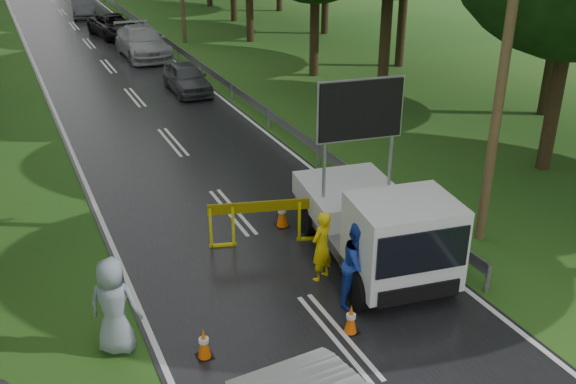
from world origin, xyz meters
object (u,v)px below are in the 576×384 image
queue_car_second (142,42)px  queue_car_fourth (83,6)px  officer (322,246)px  work_truck (378,224)px  queue_car_third (115,26)px  queue_car_first (187,78)px  civilian (359,264)px  barrier (266,212)px

queue_car_second → queue_car_fourth: size_ratio=1.24×
officer → queue_car_fourth: officer is taller
officer → queue_car_second: (1.48, 23.41, -0.06)m
work_truck → queue_car_third: work_truck is taller
queue_car_first → queue_car_third: 13.54m
civilian → queue_car_first: (1.38, 17.03, -0.31)m
queue_car_first → civilian: bearing=-93.7°
queue_car_third → queue_car_fourth: queue_car_fourth is taller
civilian → queue_car_second: 24.59m
queue_car_second → queue_car_fourth: (-0.96, 14.03, -0.06)m
queue_car_third → queue_car_first: bearing=-96.0°
work_truck → queue_car_fourth: (-0.90, 37.48, -0.40)m
work_truck → queue_car_fourth: bearing=99.6°
queue_car_first → queue_car_fourth: bearing=93.9°
queue_car_first → officer: bearing=-95.0°
officer → queue_car_second: 23.46m
work_truck → queue_car_third: (-0.23, 29.45, -0.45)m
civilian → queue_car_fourth: 38.59m
queue_car_second → queue_car_third: 6.01m
civilian → queue_car_fourth: civilian is taller
queue_car_first → work_truck: bearing=-89.9°
officer → queue_car_first: 15.97m
queue_car_second → queue_car_third: bearing=92.5°
work_truck → queue_car_fourth: 37.49m
work_truck → civilian: bearing=-127.8°
barrier → queue_car_second: bearing=100.7°
queue_car_fourth → barrier: bearing=-85.8°
barrier → queue_car_third: size_ratio=0.58×
work_truck → queue_car_first: work_truck is taller
barrier → queue_car_second: queue_car_second is taller
civilian → queue_car_fourth: bearing=57.5°
work_truck → barrier: 2.80m
civilian → queue_car_second: size_ratio=0.35×
queue_car_first → queue_car_fourth: queue_car_fourth is taller
work_truck → queue_car_first: (0.23, 15.92, -0.47)m
officer → queue_car_first: (1.65, 15.88, -0.20)m
queue_car_first → queue_car_fourth: (-1.13, 21.56, 0.08)m
barrier → civilian: size_ratio=1.45×
civilian → queue_car_second: civilian is taller
barrier → queue_car_third: bearing=102.5°
civilian → queue_car_third: 30.57m
work_truck → officer: (-1.42, 0.04, -0.27)m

